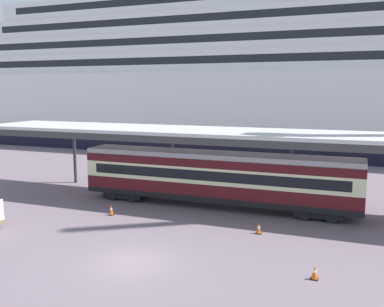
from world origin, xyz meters
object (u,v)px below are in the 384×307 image
object	(u,v)px
traffic_cone_near	(259,228)
traffic_cone_far	(315,273)
train_carriage	(216,177)
traffic_cone_mid	(111,210)

from	to	relation	value
traffic_cone_near	traffic_cone_far	bearing A→B (deg)	-54.81
train_carriage	traffic_cone_mid	bearing A→B (deg)	-143.13
train_carriage	traffic_cone_far	size ratio (longest dim) A/B	31.29
train_carriage	traffic_cone_near	world-z (taller)	train_carriage
traffic_cone_mid	traffic_cone_near	bearing A→B (deg)	-0.92
traffic_cone_near	traffic_cone_mid	world-z (taller)	traffic_cone_mid
traffic_cone_near	traffic_cone_mid	bearing A→B (deg)	179.08
traffic_cone_near	traffic_cone_mid	xyz separation A→B (m)	(-10.49, 0.17, 0.02)
traffic_cone_near	traffic_cone_mid	distance (m)	10.49
train_carriage	traffic_cone_mid	world-z (taller)	train_carriage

